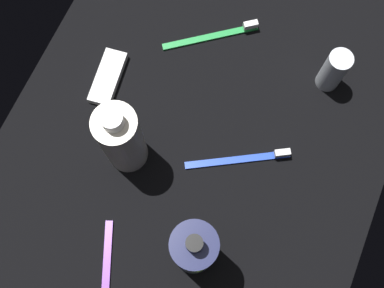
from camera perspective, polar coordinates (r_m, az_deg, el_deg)
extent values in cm
cube|color=black|center=(82.22, 0.00, -0.70)|extent=(84.00, 64.00, 1.20)
cylinder|color=#1A1E46|center=(69.92, 0.24, -12.49)|extent=(6.48, 6.48, 17.69)
cylinder|color=black|center=(59.69, 0.28, -11.84)|extent=(2.20, 2.20, 2.80)
cylinder|color=silver|center=(74.39, -8.39, 0.53)|extent=(6.70, 6.70, 16.30)
cylinder|color=silver|center=(65.70, -9.52, 2.85)|extent=(3.20, 3.20, 2.20)
cylinder|color=silver|center=(85.19, 16.58, 8.41)|extent=(4.04, 4.04, 9.11)
cube|color=purple|center=(79.34, -10.26, -15.47)|extent=(17.07, 8.06, 0.90)
cube|color=green|center=(89.42, 2.23, 12.74)|extent=(11.79, 15.10, 0.90)
cube|color=white|center=(89.96, 7.03, 13.97)|extent=(2.44, 2.74, 1.20)
cube|color=blue|center=(81.06, 5.47, -1.85)|extent=(10.04, 16.19, 0.90)
cube|color=white|center=(81.33, 10.75, -1.05)|extent=(2.25, 2.80, 1.20)
cube|color=white|center=(86.65, -10.02, 7.82)|extent=(10.82, 5.27, 1.50)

